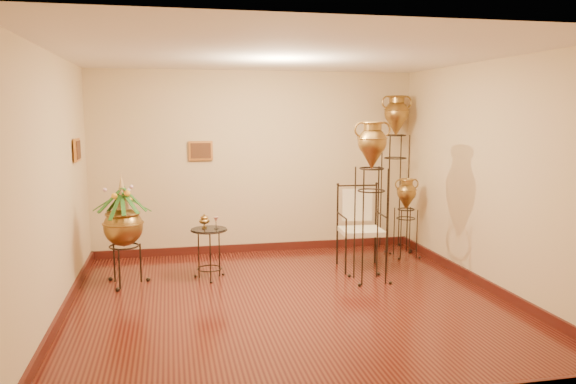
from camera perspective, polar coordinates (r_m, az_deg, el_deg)
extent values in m
plane|color=#5C2315|center=(6.59, 0.22, -11.16)|extent=(5.00, 5.00, 0.00)
cube|color=#43150F|center=(8.91, -3.16, -5.63)|extent=(5.00, 0.04, 0.12)
cube|color=#43150F|center=(6.54, -21.99, -11.36)|extent=(0.04, 5.00, 0.12)
cube|color=#43150F|center=(7.47, 19.39, -8.81)|extent=(0.04, 5.00, 0.12)
cube|color=#D48A3E|center=(8.57, -8.86, 4.17)|extent=(0.36, 0.03, 0.29)
cube|color=#D48A3E|center=(7.63, -20.63, 4.03)|extent=(0.03, 0.36, 0.29)
cube|color=#F8DEBB|center=(7.89, 7.46, -3.97)|extent=(0.60, 0.56, 0.07)
cube|color=#F8DEBB|center=(7.83, 7.51, -1.60)|extent=(0.44, 0.06, 0.46)
cylinder|color=black|center=(7.39, -8.04, -3.77)|extent=(0.46, 0.46, 0.01)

